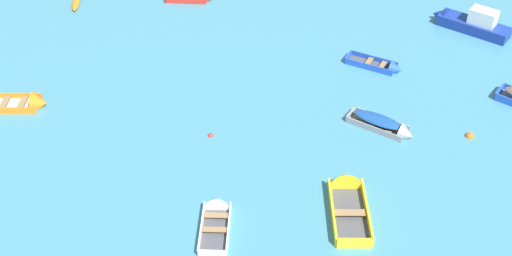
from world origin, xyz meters
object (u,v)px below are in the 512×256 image
kayak_orange_cluster_outer (77,0)px  mooring_buoy_between_boats_right (470,136)px  rowboat_grey_back_row_right (388,126)px  rowboat_yellow_center (347,193)px  rowboat_blue_cluster_inner (384,67)px  mooring_buoy_near_foreground (211,136)px  rowboat_orange_back_row_left (26,104)px  motor_launch_deep_blue_near_left (469,22)px  rowboat_white_far_back (217,213)px

kayak_orange_cluster_outer → mooring_buoy_between_boats_right: (26.22, -12.59, -0.16)m
rowboat_grey_back_row_right → rowboat_yellow_center: bearing=-111.9°
rowboat_blue_cluster_inner → mooring_buoy_near_foreground: 12.22m
rowboat_orange_back_row_left → mooring_buoy_between_boats_right: 24.67m
kayak_orange_cluster_outer → motor_launch_deep_blue_near_left: motor_launch_deep_blue_near_left is taller
rowboat_blue_cluster_inner → mooring_buoy_near_foreground: rowboat_blue_cluster_inner is taller
rowboat_grey_back_row_right → motor_launch_deep_blue_near_left: (5.96, 11.80, 0.26)m
rowboat_grey_back_row_right → mooring_buoy_near_foreground: (-9.40, -1.57, -0.30)m
rowboat_grey_back_row_right → motor_launch_deep_blue_near_left: bearing=63.2°
rowboat_orange_back_row_left → mooring_buoy_near_foreground: (10.89, -1.38, -0.20)m
rowboat_white_far_back → mooring_buoy_near_foreground: bearing=102.8°
rowboat_blue_cluster_inner → rowboat_yellow_center: 11.70m
mooring_buoy_between_boats_right → mooring_buoy_near_foreground: (-13.78, -1.58, 0.00)m
rowboat_white_far_back → mooring_buoy_near_foreground: (-1.31, 5.77, -0.17)m
rowboat_grey_back_row_right → motor_launch_deep_blue_near_left: 13.22m
mooring_buoy_between_boats_right → mooring_buoy_near_foreground: 13.87m
rowboat_blue_cluster_inner → mooring_buoy_near_foreground: (-9.50, -7.68, -0.18)m
rowboat_orange_back_row_left → mooring_buoy_between_boats_right: (24.67, 0.20, -0.20)m
rowboat_grey_back_row_right → rowboat_yellow_center: 5.79m
rowboat_blue_cluster_inner → mooring_buoy_between_boats_right: 7.45m
rowboat_grey_back_row_right → rowboat_white_far_back: bearing=-137.8°
motor_launch_deep_blue_near_left → mooring_buoy_between_boats_right: size_ratio=11.37×
rowboat_white_far_back → motor_launch_deep_blue_near_left: motor_launch_deep_blue_near_left is taller
rowboat_grey_back_row_right → mooring_buoy_near_foreground: bearing=-170.5°
rowboat_yellow_center → mooring_buoy_near_foreground: size_ratio=14.59×
motor_launch_deep_blue_near_left → rowboat_yellow_center: motor_launch_deep_blue_near_left is taller
rowboat_blue_cluster_inner → rowboat_orange_back_row_left: size_ratio=0.85×
kayak_orange_cluster_outer → mooring_buoy_between_boats_right: kayak_orange_cluster_outer is taller
rowboat_orange_back_row_left → mooring_buoy_near_foreground: bearing=-7.2°
rowboat_orange_back_row_left → mooring_buoy_between_boats_right: bearing=0.5°
mooring_buoy_near_foreground → rowboat_yellow_center: bearing=-27.7°
rowboat_yellow_center → motor_launch_deep_blue_near_left: bearing=64.7°
mooring_buoy_near_foreground → rowboat_orange_back_row_left: bearing=172.8°
kayak_orange_cluster_outer → rowboat_blue_cluster_inner: bearing=-16.5°
rowboat_blue_cluster_inner → motor_launch_deep_blue_near_left: size_ratio=0.69×
rowboat_blue_cluster_inner → motor_launch_deep_blue_near_left: motor_launch_deep_blue_near_left is taller
rowboat_grey_back_row_right → mooring_buoy_between_boats_right: rowboat_grey_back_row_right is taller
kayak_orange_cluster_outer → rowboat_yellow_center: rowboat_yellow_center is taller
rowboat_blue_cluster_inner → rowboat_orange_back_row_left: bearing=-162.8°
motor_launch_deep_blue_near_left → mooring_buoy_near_foreground: size_ratio=16.54×
kayak_orange_cluster_outer → rowboat_white_far_back: 24.22m
mooring_buoy_between_boats_right → rowboat_white_far_back: bearing=-149.5°
rowboat_orange_back_row_left → rowboat_blue_cluster_inner: bearing=17.2°
rowboat_orange_back_row_left → motor_launch_deep_blue_near_left: bearing=24.6°
rowboat_grey_back_row_right → motor_launch_deep_blue_near_left: motor_launch_deep_blue_near_left is taller
kayak_orange_cluster_outer → rowboat_grey_back_row_right: bearing=-30.0°
rowboat_grey_back_row_right → rowboat_blue_cluster_inner: (0.10, 6.11, -0.12)m
kayak_orange_cluster_outer → rowboat_blue_cluster_inner: 22.88m
kayak_orange_cluster_outer → motor_launch_deep_blue_near_left: bearing=-1.6°
mooring_buoy_near_foreground → kayak_orange_cluster_outer: bearing=131.3°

